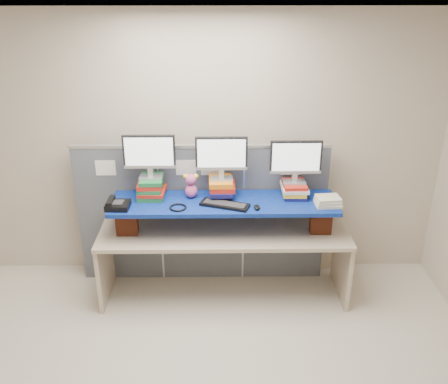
{
  "coord_description": "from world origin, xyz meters",
  "views": [
    {
      "loc": [
        0.19,
        -2.87,
        3.14
      ],
      "look_at": [
        0.23,
        1.45,
        1.17
      ],
      "focal_mm": 40.0,
      "sensor_mm": 36.0,
      "label": 1
    }
  ],
  "objects_px": {
    "desk": "(224,244)",
    "desk_phone": "(117,205)",
    "keyboard": "(225,205)",
    "monitor_center": "(221,156)",
    "monitor_left": "(149,154)",
    "monitor_right": "(296,159)",
    "blue_board": "(224,203)"
  },
  "relations": [
    {
      "from": "desk_phone",
      "to": "monitor_right",
      "type": "bearing_deg",
      "value": 10.75
    },
    {
      "from": "monitor_left",
      "to": "keyboard",
      "type": "distance_m",
      "value": 0.86
    },
    {
      "from": "blue_board",
      "to": "monitor_right",
      "type": "xyz_separation_m",
      "value": [
        0.69,
        0.12,
        0.4
      ]
    },
    {
      "from": "monitor_left",
      "to": "desk_phone",
      "type": "distance_m",
      "value": 0.56
    },
    {
      "from": "desk",
      "to": "keyboard",
      "type": "xyz_separation_m",
      "value": [
        0.01,
        -0.1,
        0.48
      ]
    },
    {
      "from": "monitor_right",
      "to": "monitor_center",
      "type": "bearing_deg",
      "value": 180.0
    },
    {
      "from": "blue_board",
      "to": "keyboard",
      "type": "height_order",
      "value": "keyboard"
    },
    {
      "from": "monitor_left",
      "to": "monitor_right",
      "type": "bearing_deg",
      "value": 0.0
    },
    {
      "from": "monitor_center",
      "to": "monitor_right",
      "type": "height_order",
      "value": "monitor_center"
    },
    {
      "from": "monitor_center",
      "to": "desk_phone",
      "type": "xyz_separation_m",
      "value": [
        -0.98,
        -0.25,
        -0.39
      ]
    },
    {
      "from": "keyboard",
      "to": "monitor_right",
      "type": "bearing_deg",
      "value": 37.32
    },
    {
      "from": "desk",
      "to": "desk_phone",
      "type": "xyz_separation_m",
      "value": [
        -1.0,
        -0.13,
        0.5
      ]
    },
    {
      "from": "monitor_center",
      "to": "desk_phone",
      "type": "distance_m",
      "value": 1.08
    },
    {
      "from": "blue_board",
      "to": "monitor_left",
      "type": "bearing_deg",
      "value": 170.46
    },
    {
      "from": "blue_board",
      "to": "monitor_right",
      "type": "relative_size",
      "value": 4.4
    },
    {
      "from": "desk",
      "to": "monitor_left",
      "type": "relative_size",
      "value": 4.98
    },
    {
      "from": "blue_board",
      "to": "monitor_center",
      "type": "relative_size",
      "value": 4.4
    },
    {
      "from": "desk",
      "to": "monitor_left",
      "type": "xyz_separation_m",
      "value": [
        -0.71,
        0.12,
        0.92
      ]
    },
    {
      "from": "monitor_center",
      "to": "desk",
      "type": "bearing_deg",
      "value": -79.13
    },
    {
      "from": "blue_board",
      "to": "desk_phone",
      "type": "distance_m",
      "value": 1.01
    },
    {
      "from": "desk",
      "to": "desk_phone",
      "type": "relative_size",
      "value": 10.99
    },
    {
      "from": "keyboard",
      "to": "desk_phone",
      "type": "height_order",
      "value": "desk_phone"
    },
    {
      "from": "desk",
      "to": "monitor_center",
      "type": "distance_m",
      "value": 0.9
    },
    {
      "from": "desk",
      "to": "monitor_left",
      "type": "height_order",
      "value": "monitor_left"
    },
    {
      "from": "blue_board",
      "to": "monitor_left",
      "type": "distance_m",
      "value": 0.85
    },
    {
      "from": "desk",
      "to": "monitor_left",
      "type": "distance_m",
      "value": 1.16
    },
    {
      "from": "blue_board",
      "to": "desk",
      "type": "bearing_deg",
      "value": -0.26
    },
    {
      "from": "monitor_right",
      "to": "keyboard",
      "type": "height_order",
      "value": "monitor_right"
    },
    {
      "from": "monitor_right",
      "to": "keyboard",
      "type": "distance_m",
      "value": 0.8
    },
    {
      "from": "monitor_right",
      "to": "monitor_left",
      "type": "bearing_deg",
      "value": -180.0
    },
    {
      "from": "monitor_left",
      "to": "monitor_right",
      "type": "distance_m",
      "value": 1.39
    },
    {
      "from": "desk",
      "to": "monitor_right",
      "type": "relative_size",
      "value": 4.98
    }
  ]
}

